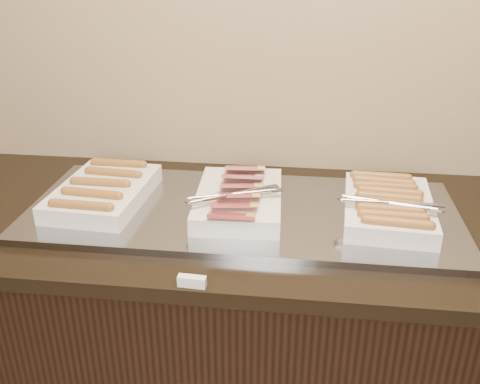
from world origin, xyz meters
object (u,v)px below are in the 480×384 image
object	(u,v)px
warming_tray	(242,211)
counter	(240,339)
dish_center	(238,198)
dish_right	(388,206)
dish_left	(103,192)

from	to	relation	value
warming_tray	counter	bearing A→B (deg)	180.00
counter	dish_center	distance (m)	0.50
dish_center	dish_right	bearing A→B (deg)	-2.75
dish_right	dish_center	bearing A→B (deg)	-176.08
counter	dish_right	xyz separation A→B (m)	(0.40, -0.00, 0.50)
counter	warming_tray	xyz separation A→B (m)	(0.01, 0.00, 0.46)
counter	dish_left	bearing A→B (deg)	-180.00
counter	dish_left	size ratio (longest dim) A/B	5.60
counter	dish_center	bearing A→B (deg)	-138.07
counter	dish_left	distance (m)	0.64
warming_tray	dish_left	bearing A→B (deg)	-180.00
counter	warming_tray	size ratio (longest dim) A/B	1.72
warming_tray	dish_left	xyz separation A→B (m)	(-0.40, -0.00, 0.04)
dish_left	dish_center	bearing A→B (deg)	2.70
dish_center	dish_right	xyz separation A→B (m)	(0.41, 0.00, 0.00)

